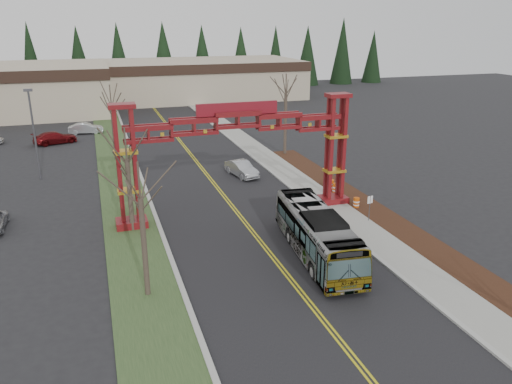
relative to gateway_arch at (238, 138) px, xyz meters
name	(u,v)px	position (x,y,z in m)	size (l,w,h in m)	color
ground	(351,356)	(0.00, -18.00, -5.98)	(200.00, 200.00, 0.00)	black
road	(217,187)	(0.00, 7.00, -5.97)	(12.00, 110.00, 0.02)	black
lane_line_left	(215,187)	(-0.12, 7.00, -5.96)	(0.12, 100.00, 0.01)	gold
lane_line_right	(218,187)	(0.12, 7.00, -5.96)	(0.12, 100.00, 0.01)	gold
curb_right	(281,180)	(6.15, 7.00, -5.91)	(0.30, 110.00, 0.15)	#AAABA5
sidewalk_right	(295,178)	(7.60, 7.00, -5.91)	(2.60, 110.00, 0.14)	gray
landscape_strip	(414,237)	(10.20, -8.00, -5.92)	(2.60, 50.00, 0.12)	black
grass_median	(125,196)	(-8.00, 7.00, -5.94)	(4.00, 110.00, 0.08)	#2E4422
curb_left	(147,193)	(-6.15, 7.00, -5.91)	(0.30, 110.00, 0.15)	#AAABA5
gateway_arch	(238,138)	(0.00, 0.00, 0.00)	(18.20, 1.60, 8.90)	#5F0C17
retail_building_east	(198,79)	(10.00, 61.95, -2.47)	(38.00, 20.30, 7.00)	#B4A98A
conifer_treeline	(139,60)	(0.25, 74.00, 0.50)	(116.10, 5.60, 13.00)	black
transit_bus	(317,234)	(2.69, -8.36, -4.47)	(2.55, 10.89, 3.03)	#B8BAC1
silver_sedan	(242,169)	(3.09, 9.55, -5.26)	(1.53, 4.40, 1.45)	#A5A8AD
parked_car_mid_a	(55,138)	(-14.55, 29.28, -5.25)	(2.06, 5.06, 1.47)	maroon
parked_car_far_a	(86,128)	(-11.00, 34.07, -5.27)	(1.51, 4.33, 1.43)	silver
bare_tree_median_near	(140,199)	(-8.00, -9.91, -0.44)	(2.91, 2.91, 7.51)	#382D26
bare_tree_median_mid	(127,159)	(-8.00, -0.65, -0.76)	(3.34, 3.34, 7.45)	#382D26
bare_tree_median_far	(112,107)	(-8.00, 19.31, -0.32)	(3.41, 3.41, 7.95)	#382D26
bare_tree_right_far	(286,95)	(10.00, 15.93, 0.57)	(3.35, 3.35, 8.82)	#382D26
light_pole_near	(34,128)	(-15.17, 14.52, -1.13)	(0.73, 0.36, 8.39)	#3F3F44
street_sign	(370,204)	(8.70, -4.49, -4.51)	(0.46, 0.13, 2.05)	#3F3F44
barrel_south	(356,203)	(9.24, -1.64, -5.54)	(0.48, 0.48, 0.89)	#CC4E0B
barrel_mid	(335,189)	(9.27, 2.07, -5.52)	(0.50, 0.50, 0.92)	#CC4E0B
barrel_north	(331,185)	(9.24, 2.90, -5.47)	(0.55, 0.55, 1.02)	#CC4E0B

